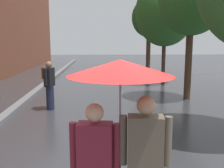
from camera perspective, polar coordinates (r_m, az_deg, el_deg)
The scene contains 6 objects.
kerb_strip at distance 13.66m, azimuth -14.96°, elevation -0.34°, with size 0.30×36.00×0.12m, color slate.
street_tree_1 at distance 10.77m, azimuth 16.97°, elevation 16.67°, with size 2.50×2.50×5.04m.
street_tree_2 at distance 14.63m, azimuth 11.54°, elevation 15.21°, with size 3.16×3.16×5.66m.
street_tree_3 at distance 19.00m, azimuth 8.11°, elevation 14.10°, with size 2.42×2.42×5.28m.
couple_under_umbrella at distance 2.95m, azimuth 1.86°, elevation -8.00°, with size 1.18×1.18×2.12m.
pedestrian_walking_midground at distance 8.97m, azimuth -13.58°, elevation -0.03°, with size 0.40×0.57×1.64m.
Camera 1 is at (-0.33, -3.17, 2.32)m, focal length 41.77 mm.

